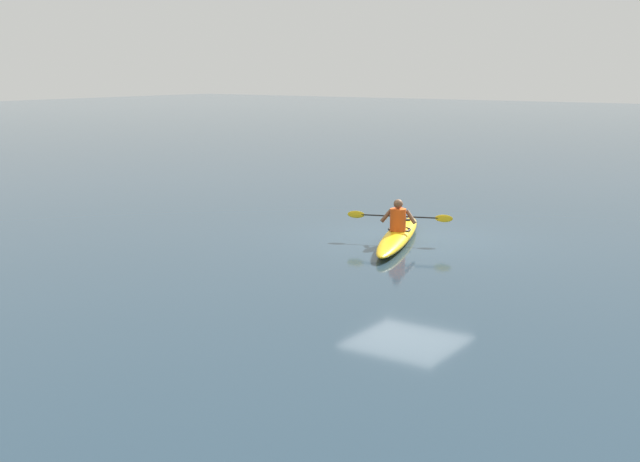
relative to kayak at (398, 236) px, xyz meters
name	(u,v)px	position (x,y,z in m)	size (l,w,h in m)	color
ground_plane	(409,239)	(-0.05, -0.42, -0.14)	(160.00, 160.00, 0.00)	#233847
kayak	(398,236)	(0.00, 0.00, 0.00)	(2.09, 4.40, 0.28)	#EAB214
kayaker	(398,218)	(-0.02, 0.05, 0.43)	(2.28, 0.87, 0.72)	#E04C14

